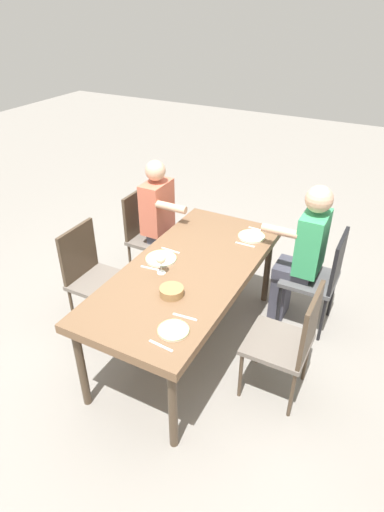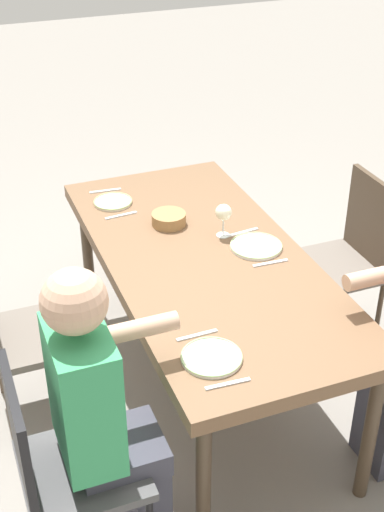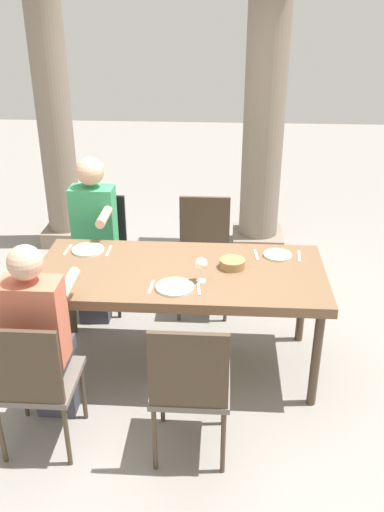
% 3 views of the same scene
% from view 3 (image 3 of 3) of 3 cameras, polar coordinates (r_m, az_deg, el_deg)
% --- Properties ---
extents(ground_plane, '(16.00, 16.00, 0.00)m').
position_cam_3_polar(ground_plane, '(4.09, -1.13, -11.09)').
color(ground_plane, gray).
extents(dining_table, '(1.94, 0.89, 0.77)m').
position_cam_3_polar(dining_table, '(3.71, -1.22, -2.33)').
color(dining_table, brown).
rests_on(dining_table, ground).
extents(chair_west_north, '(0.44, 0.44, 0.93)m').
position_cam_3_polar(chair_west_north, '(4.67, -9.55, 1.19)').
color(chair_west_north, '#4F4F50').
rests_on(chair_west_north, ground).
extents(chair_west_south, '(0.44, 0.44, 0.92)m').
position_cam_3_polar(chair_west_south, '(3.25, -16.15, -12.10)').
color(chair_west_south, '#6A6158').
rests_on(chair_west_south, ground).
extents(chair_mid_north, '(0.44, 0.44, 0.94)m').
position_cam_3_polar(chair_mid_north, '(4.56, 1.24, 0.84)').
color(chair_mid_north, '#6A6158').
rests_on(chair_mid_north, ground).
extents(chair_mid_south, '(0.44, 0.44, 0.94)m').
position_cam_3_polar(chair_mid_south, '(3.07, -0.21, -12.99)').
color(chair_mid_south, '#6A6158').
rests_on(chair_mid_south, ground).
extents(diner_woman_green, '(0.35, 0.50, 1.32)m').
position_cam_3_polar(diner_woman_green, '(4.44, -10.16, 2.27)').
color(diner_woman_green, '#3F3F4C').
rests_on(diner_woman_green, ground).
extents(diner_man_white, '(0.35, 0.49, 1.27)m').
position_cam_3_polar(diner_man_white, '(3.31, -15.38, -7.90)').
color(diner_man_white, '#3F3F4C').
rests_on(diner_man_white, ground).
extents(stone_column_near, '(0.45, 0.45, 2.99)m').
position_cam_3_polar(stone_column_near, '(5.68, -14.24, 15.17)').
color(stone_column_near, gray).
rests_on(stone_column_near, ground).
extents(stone_column_centre, '(0.51, 0.51, 2.81)m').
position_cam_3_polar(stone_column_centre, '(5.46, 7.50, 14.31)').
color(stone_column_centre, gray).
rests_on(stone_column_centre, ground).
extents(plate_0, '(0.23, 0.23, 0.02)m').
position_cam_3_polar(plate_0, '(4.01, -10.71, 0.65)').
color(plate_0, white).
rests_on(plate_0, dining_table).
extents(fork_0, '(0.03, 0.17, 0.01)m').
position_cam_3_polar(fork_0, '(4.05, -12.77, 0.63)').
color(fork_0, silver).
rests_on(fork_0, dining_table).
extents(spoon_0, '(0.02, 0.17, 0.01)m').
position_cam_3_polar(spoon_0, '(3.98, -8.61, 0.53)').
color(spoon_0, silver).
rests_on(spoon_0, dining_table).
extents(plate_1, '(0.25, 0.25, 0.02)m').
position_cam_3_polar(plate_1, '(3.46, -1.79, -3.21)').
color(plate_1, white).
rests_on(plate_1, dining_table).
extents(wine_glass_1, '(0.08, 0.08, 0.17)m').
position_cam_3_polar(wine_glass_1, '(3.48, 0.96, -0.86)').
color(wine_glass_1, white).
rests_on(wine_glass_1, dining_table).
extents(fork_1, '(0.02, 0.17, 0.01)m').
position_cam_3_polar(fork_1, '(3.48, -4.26, -3.21)').
color(fork_1, silver).
rests_on(fork_1, dining_table).
extents(spoon_1, '(0.03, 0.17, 0.01)m').
position_cam_3_polar(spoon_1, '(3.45, 0.69, -3.37)').
color(spoon_1, silver).
rests_on(spoon_1, dining_table).
extents(plate_2, '(0.20, 0.20, 0.02)m').
position_cam_3_polar(plate_2, '(3.91, 8.86, 0.12)').
color(plate_2, silver).
rests_on(plate_2, dining_table).
extents(fork_2, '(0.03, 0.17, 0.01)m').
position_cam_3_polar(fork_2, '(3.90, 6.66, 0.10)').
color(fork_2, silver).
rests_on(fork_2, dining_table).
extents(spoon_2, '(0.03, 0.17, 0.01)m').
position_cam_3_polar(spoon_2, '(3.93, 11.03, -0.02)').
color(spoon_2, silver).
rests_on(spoon_2, dining_table).
extents(bread_basket, '(0.17, 0.17, 0.06)m').
position_cam_3_polar(bread_basket, '(3.71, 4.19, -0.78)').
color(bread_basket, '#9E7547').
rests_on(bread_basket, dining_table).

